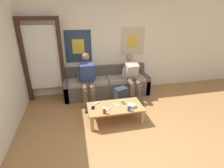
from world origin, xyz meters
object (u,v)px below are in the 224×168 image
coffee_table (115,108)px  ceramic_bowl (131,105)px  game_controller_near_left (108,109)px  game_controller_far_center (116,105)px  person_seated_teen (132,75)px  drink_can_blue (129,108)px  cell_phone (93,108)px  couch (107,85)px  drink_can_red (104,111)px  person_seated_adult (87,77)px  backpack (121,97)px  pillar_candle (123,102)px  game_controller_near_right (96,103)px

coffee_table → ceramic_bowl: size_ratio=6.24×
game_controller_near_left → game_controller_far_center: bearing=32.0°
coffee_table → person_seated_teen: size_ratio=1.01×
drink_can_blue → game_controller_near_left: 0.44m
person_seated_teen → cell_phone: 1.57m
drink_can_blue → cell_phone: 0.76m
ceramic_bowl → game_controller_far_center: ceramic_bowl is taller
couch → drink_can_red: bearing=-102.8°
ceramic_bowl → game_controller_far_center: 0.33m
person_seated_adult → cell_phone: bearing=-89.1°
backpack → pillar_candle: bearing=-101.9°
person_seated_adult → ceramic_bowl: 1.42m
coffee_table → drink_can_blue: size_ratio=9.56×
cell_phone → coffee_table: bearing=-3.7°
drink_can_red → cell_phone: (-0.20, 0.26, -0.06)m
coffee_table → drink_can_blue: drink_can_blue is taller
pillar_candle → game_controller_near_right: bearing=168.0°
coffee_table → person_seated_adult: 1.19m
couch → game_controller_near_right: (-0.46, -1.14, 0.08)m
backpack → ceramic_bowl: 0.76m
pillar_candle → cell_phone: pillar_candle is taller
person_seated_teen → ceramic_bowl: (-0.38, -1.12, -0.26)m
game_controller_near_right → game_controller_far_center: (0.41, -0.18, 0.00)m
couch → drink_can_red: 1.62m
game_controller_near_right → couch: bearing=68.1°
backpack → drink_can_blue: 0.90m
person_seated_teen → game_controller_near_left: bearing=-128.4°
backpack → drink_can_blue: drink_can_blue is taller
drink_can_blue → game_controller_near_left: drink_can_blue is taller
coffee_table → game_controller_near_left: 0.22m
ceramic_bowl → drink_can_blue: (-0.10, -0.13, 0.03)m
game_controller_far_center → coffee_table: bearing=-144.5°
game_controller_near_left → cell_phone: (-0.30, 0.14, -0.01)m
couch → person_seated_adult: size_ratio=1.87×
ceramic_bowl → game_controller_far_center: bearing=156.7°
game_controller_near_left → backpack: bearing=56.8°
ceramic_bowl → game_controller_far_center: size_ratio=1.47×
drink_can_blue → cell_phone: size_ratio=0.84×
game_controller_far_center → cell_phone: size_ratio=0.88×
couch → person_seated_teen: person_seated_teen is taller
coffee_table → person_seated_teen: (0.71, 1.01, 0.35)m
coffee_table → person_seated_adult: person_seated_adult is taller
couch → drink_can_blue: (0.15, -1.58, 0.13)m
drink_can_blue → game_controller_near_left: (-0.41, 0.13, -0.05)m
game_controller_near_left → cell_phone: size_ratio=0.90×
person_seated_adult → drink_can_red: person_seated_adult is taller
person_seated_teen → drink_can_red: person_seated_teen is taller
game_controller_near_right → cell_phone: bearing=-120.1°
drink_can_red → game_controller_near_left: drink_can_red is taller
person_seated_teen → game_controller_near_left: (-0.89, -1.12, -0.28)m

